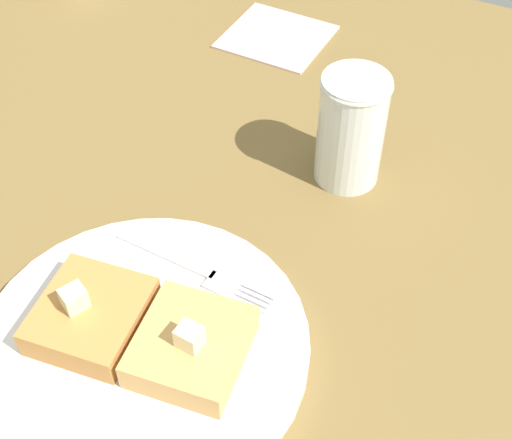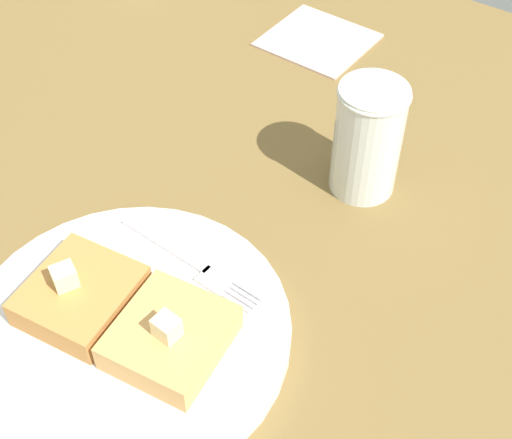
{
  "view_description": "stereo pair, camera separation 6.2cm",
  "coord_description": "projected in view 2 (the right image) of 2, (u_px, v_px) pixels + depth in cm",
  "views": [
    {
      "loc": [
        -25.44,
        32.78,
        52.18
      ],
      "look_at": [
        -6.36,
        -5.08,
        6.91
      ],
      "focal_mm": 50.0,
      "sensor_mm": 36.0,
      "label": 1
    },
    {
      "loc": [
        -30.76,
        29.6,
        52.18
      ],
      "look_at": [
        -6.36,
        -5.08,
        6.91
      ],
      "focal_mm": 50.0,
      "sensor_mm": 36.0,
      "label": 2
    }
  ],
  "objects": [
    {
      "name": "toast_slice_left",
      "position": [
        170.0,
        337.0,
        0.56
      ],
      "size": [
        9.24,
        9.84,
        2.65
      ],
      "primitive_type": "cube",
      "rotation": [
        0.0,
        0.0,
        0.13
      ],
      "color": "tan",
      "rests_on": "plate"
    },
    {
      "name": "napkin",
      "position": [
        318.0,
        40.0,
        0.89
      ],
      "size": [
        12.52,
        11.94,
        0.3
      ],
      "primitive_type": "cube",
      "rotation": [
        0.0,
        0.0,
        -0.02
      ],
      "color": "beige",
      "rests_on": "table_surface"
    },
    {
      "name": "syrup_jar",
      "position": [
        367.0,
        142.0,
        0.67
      ],
      "size": [
        6.74,
        6.74,
        11.7
      ],
      "color": "#4C1B0D",
      "rests_on": "table_surface"
    },
    {
      "name": "toast_slice_middle",
      "position": [
        81.0,
        296.0,
        0.58
      ],
      "size": [
        9.24,
        9.84,
        2.65
      ],
      "primitive_type": "cube",
      "rotation": [
        0.0,
        0.0,
        0.13
      ],
      "color": "#BE7F3F",
      "rests_on": "plate"
    },
    {
      "name": "plate",
      "position": [
        128.0,
        330.0,
        0.58
      ],
      "size": [
        26.93,
        26.93,
        1.55
      ],
      "color": "white",
      "rests_on": "table_surface"
    },
    {
      "name": "fork",
      "position": [
        194.0,
        267.0,
        0.62
      ],
      "size": [
        16.05,
        2.35,
        0.36
      ],
      "color": "silver",
      "rests_on": "plate"
    },
    {
      "name": "butter_pat_primary",
      "position": [
        167.0,
        327.0,
        0.54
      ],
      "size": [
        1.99,
        1.82,
        1.87
      ],
      "primitive_type": "cube",
      "rotation": [
        0.0,
        0.0,
        3.07
      ],
      "color": "#F4E9B3",
      "rests_on": "toast_slice_left"
    },
    {
      "name": "table_surface",
      "position": [
        168.0,
        265.0,
        0.66
      ],
      "size": [
        116.74,
        116.74,
        2.41
      ],
      "primitive_type": "cube",
      "color": "brown",
      "rests_on": "ground"
    },
    {
      "name": "butter_pat_secondary",
      "position": [
        64.0,
        277.0,
        0.57
      ],
      "size": [
        2.34,
        2.42,
        1.87
      ],
      "primitive_type": "cube",
      "rotation": [
        0.0,
        0.0,
        1.11
      ],
      "color": "beige",
      "rests_on": "toast_slice_middle"
    }
  ]
}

